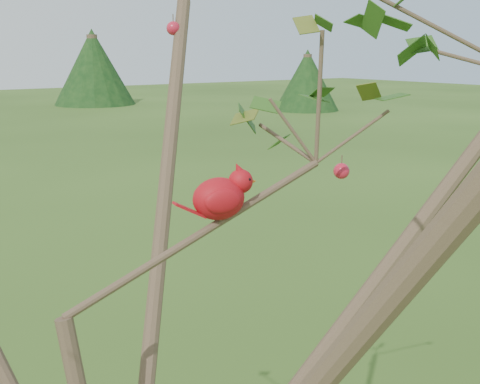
{
  "coord_description": "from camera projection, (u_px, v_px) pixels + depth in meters",
  "views": [
    {
      "loc": [
        -0.39,
        -0.98,
        2.46
      ],
      "look_at": [
        0.34,
        0.06,
        2.16
      ],
      "focal_mm": 45.0,
      "sensor_mm": 36.0,
      "label": 1
    }
  ],
  "objects": [
    {
      "name": "crabapple_tree",
      "position": [
        123.0,
        244.0,
        1.07
      ],
      "size": [
        2.35,
        2.05,
        2.95
      ],
      "color": "#453425",
      "rests_on": "ground"
    },
    {
      "name": "cardinal",
      "position": [
        221.0,
        196.0,
        1.29
      ],
      "size": [
        0.19,
        0.11,
        0.13
      ],
      "rotation": [
        0.0,
        0.0,
        -0.19
      ],
      "color": "#B60F17",
      "rests_on": "ground"
    }
  ]
}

